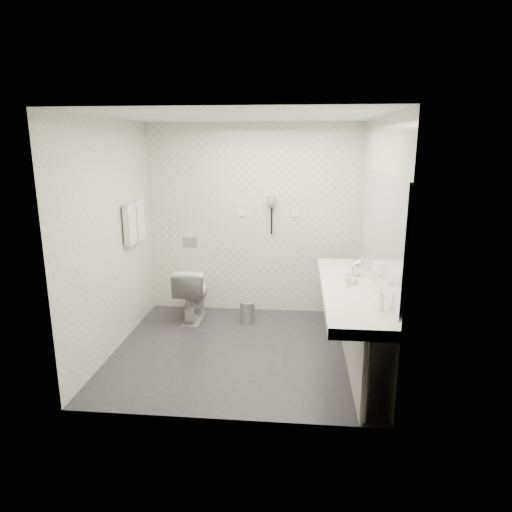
# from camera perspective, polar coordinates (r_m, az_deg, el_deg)

# --- Properties ---
(floor) EXTENTS (2.80, 2.80, 0.00)m
(floor) POSITION_cam_1_polar(r_m,az_deg,el_deg) (5.16, -1.86, -11.75)
(floor) COLOR #242328
(floor) RESTS_ON ground
(ceiling) EXTENTS (2.80, 2.80, 0.00)m
(ceiling) POSITION_cam_1_polar(r_m,az_deg,el_deg) (4.65, -2.11, 17.17)
(ceiling) COLOR silver
(ceiling) RESTS_ON wall_back
(wall_back) EXTENTS (2.80, 0.00, 2.80)m
(wall_back) POSITION_cam_1_polar(r_m,az_deg,el_deg) (6.02, -0.38, 4.53)
(wall_back) COLOR beige
(wall_back) RESTS_ON floor
(wall_front) EXTENTS (2.80, 0.00, 2.80)m
(wall_front) POSITION_cam_1_polar(r_m,az_deg,el_deg) (3.51, -4.70, -2.49)
(wall_front) COLOR beige
(wall_front) RESTS_ON floor
(wall_left) EXTENTS (0.00, 2.60, 2.60)m
(wall_left) POSITION_cam_1_polar(r_m,az_deg,el_deg) (5.12, -17.71, 2.17)
(wall_left) COLOR beige
(wall_left) RESTS_ON floor
(wall_right) EXTENTS (0.00, 2.60, 2.60)m
(wall_right) POSITION_cam_1_polar(r_m,az_deg,el_deg) (4.78, 14.92, 1.55)
(wall_right) COLOR beige
(wall_right) RESTS_ON floor
(vanity_counter) EXTENTS (0.55, 2.20, 0.10)m
(vanity_counter) POSITION_cam_1_polar(r_m,az_deg,el_deg) (4.67, 11.62, -4.29)
(vanity_counter) COLOR silver
(vanity_counter) RESTS_ON floor
(vanity_panel) EXTENTS (0.03, 2.15, 0.75)m
(vanity_panel) POSITION_cam_1_polar(r_m,az_deg,el_deg) (4.82, 11.67, -9.10)
(vanity_panel) COLOR #9C9994
(vanity_panel) RESTS_ON floor
(vanity_post_near) EXTENTS (0.06, 0.06, 0.75)m
(vanity_post_near) POSITION_cam_1_polar(r_m,az_deg,el_deg) (3.89, 13.74, -15.09)
(vanity_post_near) COLOR silver
(vanity_post_near) RESTS_ON floor
(vanity_post_far) EXTENTS (0.06, 0.06, 0.75)m
(vanity_post_far) POSITION_cam_1_polar(r_m,az_deg,el_deg) (5.79, 10.91, -5.08)
(vanity_post_far) COLOR silver
(vanity_post_far) RESTS_ON floor
(mirror) EXTENTS (0.02, 2.20, 1.05)m
(mirror) POSITION_cam_1_polar(r_m,az_deg,el_deg) (4.55, 15.28, 3.47)
(mirror) COLOR #B2BCC6
(mirror) RESTS_ON wall_right
(basin_near) EXTENTS (0.40, 0.31, 0.05)m
(basin_near) POSITION_cam_1_polar(r_m,az_deg,el_deg) (4.05, 12.58, -6.70)
(basin_near) COLOR silver
(basin_near) RESTS_ON vanity_counter
(basin_far) EXTENTS (0.40, 0.31, 0.05)m
(basin_far) POSITION_cam_1_polar(r_m,az_deg,el_deg) (5.28, 10.92, -1.72)
(basin_far) COLOR silver
(basin_far) RESTS_ON vanity_counter
(faucet_near) EXTENTS (0.04, 0.04, 0.15)m
(faucet_near) POSITION_cam_1_polar(r_m,az_deg,el_deg) (4.05, 15.40, -5.53)
(faucet_near) COLOR silver
(faucet_near) RESTS_ON vanity_counter
(faucet_far) EXTENTS (0.04, 0.04, 0.15)m
(faucet_far) POSITION_cam_1_polar(r_m,az_deg,el_deg) (5.28, 13.07, -0.82)
(faucet_far) COLOR silver
(faucet_far) RESTS_ON vanity_counter
(soap_bottle_a) EXTENTS (0.06, 0.06, 0.12)m
(soap_bottle_a) POSITION_cam_1_polar(r_m,az_deg,el_deg) (4.77, 11.38, -2.50)
(soap_bottle_a) COLOR silver
(soap_bottle_a) RESTS_ON vanity_counter
(soap_bottle_b) EXTENTS (0.09, 0.09, 0.10)m
(soap_bottle_b) POSITION_cam_1_polar(r_m,az_deg,el_deg) (4.73, 12.28, -2.84)
(soap_bottle_b) COLOR silver
(soap_bottle_b) RESTS_ON vanity_counter
(soap_bottle_c) EXTENTS (0.06, 0.06, 0.13)m
(soap_bottle_c) POSITION_cam_1_polar(r_m,az_deg,el_deg) (4.62, 11.54, -2.97)
(soap_bottle_c) COLOR silver
(soap_bottle_c) RESTS_ON vanity_counter
(glass_left) EXTENTS (0.07, 0.07, 0.10)m
(glass_left) POSITION_cam_1_polar(r_m,az_deg,el_deg) (4.95, 12.24, -2.05)
(glass_left) COLOR silver
(glass_left) RESTS_ON vanity_counter
(glass_right) EXTENTS (0.08, 0.08, 0.12)m
(glass_right) POSITION_cam_1_polar(r_m,az_deg,el_deg) (5.02, 12.65, -1.76)
(glass_right) COLOR silver
(glass_right) RESTS_ON vanity_counter
(toilet) EXTENTS (0.40, 0.70, 0.70)m
(toilet) POSITION_cam_1_polar(r_m,az_deg,el_deg) (5.95, -7.97, -4.65)
(toilet) COLOR silver
(toilet) RESTS_ON floor
(flush_plate) EXTENTS (0.18, 0.02, 0.12)m
(flush_plate) POSITION_cam_1_polar(r_m,az_deg,el_deg) (6.21, -8.23, 1.85)
(flush_plate) COLOR #B2B5BA
(flush_plate) RESTS_ON wall_back
(pedal_bin) EXTENTS (0.25, 0.25, 0.26)m
(pedal_bin) POSITION_cam_1_polar(r_m,az_deg,el_deg) (5.85, -1.08, -7.13)
(pedal_bin) COLOR #B2B5BA
(pedal_bin) RESTS_ON floor
(bin_lid) EXTENTS (0.19, 0.19, 0.02)m
(bin_lid) POSITION_cam_1_polar(r_m,az_deg,el_deg) (5.80, -1.08, -5.84)
(bin_lid) COLOR #B2B5BA
(bin_lid) RESTS_ON pedal_bin
(towel_rail) EXTENTS (0.02, 0.62, 0.02)m
(towel_rail) POSITION_cam_1_polar(r_m,az_deg,el_deg) (5.56, -15.27, 6.36)
(towel_rail) COLOR silver
(towel_rail) RESTS_ON wall_left
(towel_near) EXTENTS (0.07, 0.24, 0.48)m
(towel_near) POSITION_cam_1_polar(r_m,az_deg,el_deg) (5.46, -15.53, 3.87)
(towel_near) COLOR silver
(towel_near) RESTS_ON towel_rail
(towel_far) EXTENTS (0.07, 0.24, 0.48)m
(towel_far) POSITION_cam_1_polar(r_m,az_deg,el_deg) (5.72, -14.55, 4.38)
(towel_far) COLOR silver
(towel_far) RESTS_ON towel_rail
(dryer_cradle) EXTENTS (0.10, 0.04, 0.14)m
(dryer_cradle) POSITION_cam_1_polar(r_m,az_deg,el_deg) (5.94, 2.00, 6.82)
(dryer_cradle) COLOR gray
(dryer_cradle) RESTS_ON wall_back
(dryer_barrel) EXTENTS (0.08, 0.14, 0.08)m
(dryer_barrel) POSITION_cam_1_polar(r_m,az_deg,el_deg) (5.86, 1.96, 7.02)
(dryer_barrel) COLOR gray
(dryer_barrel) RESTS_ON dryer_cradle
(dryer_cord) EXTENTS (0.02, 0.02, 0.35)m
(dryer_cord) POSITION_cam_1_polar(r_m,az_deg,el_deg) (5.96, 1.97, 4.41)
(dryer_cord) COLOR black
(dryer_cord) RESTS_ON dryer_cradle
(switch_plate_a) EXTENTS (0.09, 0.02, 0.09)m
(switch_plate_a) POSITION_cam_1_polar(r_m,az_deg,el_deg) (6.01, -1.82, 5.47)
(switch_plate_a) COLOR silver
(switch_plate_a) RESTS_ON wall_back
(switch_plate_b) EXTENTS (0.09, 0.02, 0.09)m
(switch_plate_b) POSITION_cam_1_polar(r_m,az_deg,el_deg) (5.96, 4.89, 5.35)
(switch_plate_b) COLOR silver
(switch_plate_b) RESTS_ON wall_back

